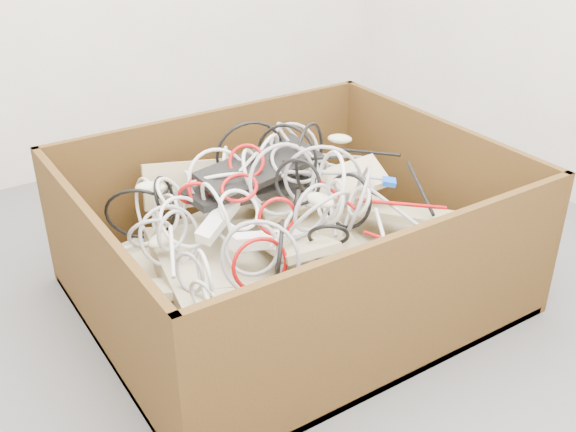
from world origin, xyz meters
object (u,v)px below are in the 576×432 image
vga_plug (389,182)px  cardboard_box (286,264)px  power_strip_left (225,210)px  power_strip_right (275,239)px

vga_plug → cardboard_box: bearing=-154.1°
power_strip_left → vga_plug: 0.58m
power_strip_left → power_strip_right: power_strip_left is taller
cardboard_box → power_strip_left: bearing=162.0°
power_strip_left → power_strip_right: size_ratio=1.02×
cardboard_box → vga_plug: (0.37, -0.07, 0.24)m
cardboard_box → power_strip_right: (-0.13, -0.13, 0.20)m
power_strip_right → cardboard_box: bearing=53.6°
power_strip_right → vga_plug: bearing=14.8°
power_strip_left → vga_plug: size_ratio=6.27×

